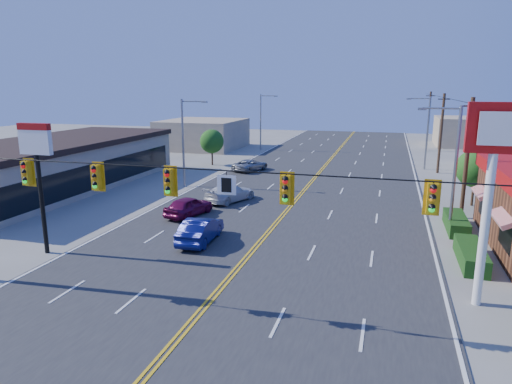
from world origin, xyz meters
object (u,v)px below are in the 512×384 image
(signal_span, at_px, (195,197))
(pizza_hut_sign, at_px, (37,161))
(car_blue, at_px, (200,231))
(car_magenta, at_px, (189,207))
(kfc_pylon, at_px, (492,165))
(car_silver, at_px, (250,166))
(car_white, at_px, (230,194))

(signal_span, bearing_deg, pizza_hut_sign, 159.81)
(signal_span, distance_m, car_blue, 9.60)
(signal_span, distance_m, car_magenta, 15.01)
(kfc_pylon, height_order, car_silver, kfc_pylon)
(car_magenta, bearing_deg, kfc_pylon, 166.62)
(car_magenta, bearing_deg, pizza_hut_sign, 76.81)
(signal_span, height_order, car_white, signal_span)
(car_white, distance_m, car_silver, 13.70)
(signal_span, xyz_separation_m, car_magenta, (-6.32, 12.96, -4.18))
(pizza_hut_sign, bearing_deg, kfc_pylon, 0.00)
(car_magenta, distance_m, car_blue, 5.80)
(pizza_hut_sign, xyz_separation_m, car_blue, (7.58, 4.00, -4.45))
(kfc_pylon, relative_size, car_silver, 1.86)
(pizza_hut_sign, relative_size, car_silver, 1.50)
(car_white, relative_size, car_silver, 1.04)
(signal_span, xyz_separation_m, car_silver, (-7.30, 31.26, -4.25))
(kfc_pylon, bearing_deg, car_blue, 164.48)
(car_magenta, bearing_deg, car_white, -92.72)
(car_magenta, height_order, car_white, car_magenta)
(kfc_pylon, relative_size, car_blue, 1.92)
(kfc_pylon, xyz_separation_m, car_white, (-16.01, 13.78, -5.36))
(car_magenta, xyz_separation_m, car_white, (1.43, 4.82, -0.02))
(car_blue, xyz_separation_m, car_white, (-1.59, 9.77, -0.04))
(kfc_pylon, height_order, pizza_hut_sign, kfc_pylon)
(kfc_pylon, distance_m, pizza_hut_sign, 22.02)
(signal_span, distance_m, car_silver, 32.38)
(kfc_pylon, height_order, car_white, kfc_pylon)
(signal_span, xyz_separation_m, car_blue, (-3.30, 8.00, -4.16))
(car_blue, height_order, car_silver, car_blue)
(car_magenta, height_order, car_silver, car_magenta)
(kfc_pylon, relative_size, pizza_hut_sign, 1.24)
(kfc_pylon, bearing_deg, pizza_hut_sign, 180.00)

